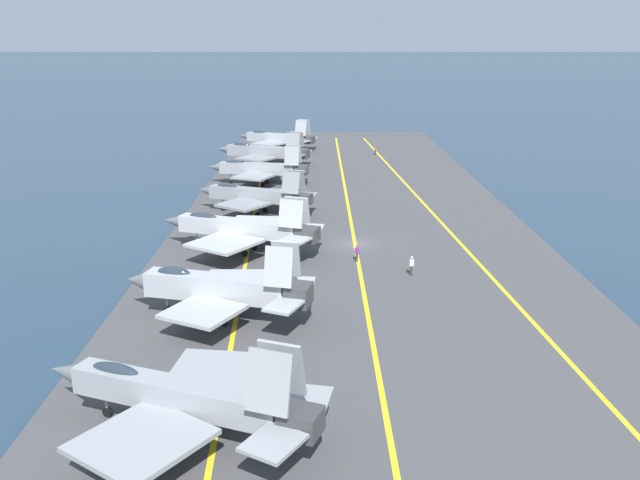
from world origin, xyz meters
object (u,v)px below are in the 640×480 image
at_px(parked_jet_second, 182,397).
at_px(crew_purple_vest, 357,252).
at_px(parked_jet_third, 219,288).
at_px(parked_jet_sixth, 260,169).
at_px(parked_jet_eighth, 278,138).
at_px(crew_white_vest, 412,265).
at_px(parked_jet_seventh, 264,152).
at_px(crew_brown_vest, 375,150).
at_px(parked_jet_fourth, 241,228).
at_px(parked_jet_fifth, 256,195).

bearing_deg(parked_jet_second, crew_purple_vest, -20.40).
bearing_deg(parked_jet_third, parked_jet_sixth, 1.07).
bearing_deg(parked_jet_second, parked_jet_eighth, 0.28).
bearing_deg(parked_jet_eighth, crew_white_vest, -167.30).
bearing_deg(parked_jet_seventh, parked_jet_sixth, -177.77).
height_order(crew_purple_vest, crew_brown_vest, crew_brown_vest).
xyz_separation_m(parked_jet_sixth, parked_jet_eighth, (32.76, -0.72, -0.19)).
xyz_separation_m(parked_jet_second, parked_jet_fourth, (32.85, 0.36, 0.19)).
xyz_separation_m(parked_jet_third, parked_jet_sixth, (49.54, 0.92, -0.13)).
xyz_separation_m(parked_jet_eighth, crew_white_vest, (-72.50, -16.34, -1.21)).
bearing_deg(parked_jet_third, parked_jet_second, -179.01).
height_order(parked_jet_eighth, crew_brown_vest, parked_jet_eighth).
bearing_deg(crew_purple_vest, parked_jet_seventh, 14.16).
bearing_deg(crew_purple_vest, parked_jet_sixth, 19.00).
distance_m(parked_jet_fourth, parked_jet_sixth, 32.75).
height_order(parked_jet_second, crew_purple_vest, parked_jet_second).
distance_m(parked_jet_seventh, parked_jet_eighth, 17.40).
relative_size(parked_jet_sixth, parked_jet_eighth, 0.95).
relative_size(parked_jet_fourth, crew_brown_vest, 9.98).
distance_m(parked_jet_third, crew_white_vest, 18.94).
bearing_deg(parked_jet_sixth, crew_brown_vest, -35.90).
bearing_deg(crew_brown_vest, parked_jet_fifth, 157.31).
distance_m(parked_jet_third, crew_purple_vest, 17.97).
bearing_deg(parked_jet_fourth, crew_white_vest, -113.36).
distance_m(parked_jet_sixth, crew_purple_vest, 37.81).
xyz_separation_m(parked_jet_fourth, crew_brown_vest, (59.25, -18.36, -1.60)).
relative_size(parked_jet_third, parked_jet_fourth, 0.89).
xyz_separation_m(parked_jet_sixth, crew_purple_vest, (-35.72, -12.30, -1.47)).
bearing_deg(parked_jet_fifth, parked_jet_sixth, 3.00).
distance_m(parked_jet_fifth, parked_jet_seventh, 32.68).
xyz_separation_m(parked_jet_fourth, crew_purple_vest, (-2.99, -11.47, -1.61)).
xyz_separation_m(parked_jet_third, crew_purple_vest, (13.82, -11.38, -1.61)).
bearing_deg(parked_jet_second, parked_jet_fifth, 0.35).
relative_size(parked_jet_eighth, crew_white_vest, 8.68).
bearing_deg(parked_jet_third, crew_purple_vest, -39.48).
bearing_deg(parked_jet_fifth, parked_jet_fourth, 179.75).
relative_size(parked_jet_sixth, crew_purple_vest, 8.89).
distance_m(parked_jet_third, parked_jet_eighth, 82.30).
relative_size(parked_jet_second, parked_jet_third, 1.10).
bearing_deg(crew_purple_vest, parked_jet_fifth, 31.66).
bearing_deg(parked_jet_seventh, parked_jet_fifth, -177.36).
distance_m(parked_jet_eighth, crew_purple_vest, 69.47).
height_order(parked_jet_third, crew_white_vest, parked_jet_third).
xyz_separation_m(parked_jet_fourth, crew_white_vest, (-7.01, -16.23, -1.54)).
relative_size(parked_jet_second, parked_jet_eighth, 1.05).
relative_size(parked_jet_fifth, parked_jet_seventh, 0.93).
distance_m(parked_jet_fifth, crew_purple_vest, 21.77).
bearing_deg(parked_jet_eighth, crew_purple_vest, -170.40).
bearing_deg(parked_jet_second, parked_jet_fourth, 0.63).
bearing_deg(parked_jet_eighth, parked_jet_fourth, -179.90).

